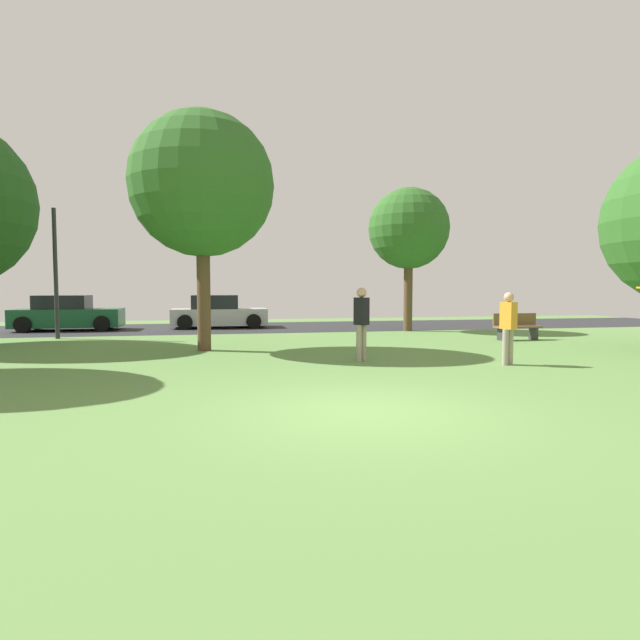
% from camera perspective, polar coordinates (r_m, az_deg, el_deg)
% --- Properties ---
extents(ground_plane, '(44.00, 44.00, 0.00)m').
position_cam_1_polar(ground_plane, '(7.42, 4.65, -10.10)').
color(ground_plane, '#5B8442').
extents(road_strip, '(44.00, 6.40, 0.01)m').
position_cam_1_polar(road_strip, '(23.07, -6.56, -0.80)').
color(road_strip, '#28282B').
rests_on(road_strip, ground_plane).
extents(oak_tree_center, '(3.99, 3.99, 6.61)m').
position_cam_1_polar(oak_tree_center, '(14.93, -13.03, 14.47)').
color(oak_tree_center, brown).
rests_on(oak_tree_center, ground_plane).
extents(maple_tree_near, '(3.28, 3.28, 5.82)m').
position_cam_1_polar(maple_tree_near, '(21.34, 9.89, 9.97)').
color(maple_tree_near, brown).
rests_on(maple_tree_near, ground_plane).
extents(person_catcher, '(0.36, 0.39, 1.77)m').
position_cam_1_polar(person_catcher, '(12.26, 4.65, -0.02)').
color(person_catcher, gray).
rests_on(person_catcher, ground_plane).
extents(person_bystander, '(0.32, 0.38, 1.66)m').
position_cam_1_polar(person_bystander, '(12.39, 20.29, -0.52)').
color(person_bystander, gray).
rests_on(person_bystander, ground_plane).
extents(parked_car_green, '(4.17, 1.94, 1.46)m').
position_cam_1_polar(parked_car_green, '(23.59, -26.38, 0.56)').
color(parked_car_green, '#195633').
rests_on(parked_car_green, ground_plane).
extents(parked_car_silver, '(4.13, 1.99, 1.45)m').
position_cam_1_polar(parked_car_silver, '(23.08, -11.30, 0.78)').
color(parked_car_silver, '#B7B7BC').
rests_on(parked_car_silver, ground_plane).
extents(park_bench, '(1.60, 0.45, 0.90)m').
position_cam_1_polar(park_bench, '(18.53, 21.11, -0.66)').
color(park_bench, brown).
rests_on(park_bench, ground_plane).
extents(street_lamp_post, '(0.14, 0.14, 4.50)m').
position_cam_1_polar(street_lamp_post, '(19.87, -27.44, 4.61)').
color(street_lamp_post, '#2D2D33').
rests_on(street_lamp_post, ground_plane).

